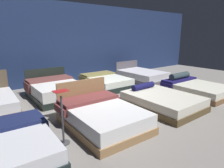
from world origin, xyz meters
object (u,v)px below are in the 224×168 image
bed_7 (142,76)px  bed_6 (106,82)px  bed_3 (195,88)px  bed_1 (102,116)px  bed_5 (55,90)px  bed_2 (162,101)px  price_sign (63,124)px  bed_0 (3,148)px

bed_7 → bed_6: bearing=179.0°
bed_3 → bed_6: bed_3 is taller
bed_1 → bed_5: bed_1 is taller
bed_1 → bed_3: (4.22, 0.05, -0.04)m
bed_1 → bed_3: 4.22m
bed_2 → bed_5: bearing=126.6°
bed_1 → bed_6: bed_1 is taller
bed_3 → price_sign: (-5.27, -0.23, 0.21)m
bed_2 → bed_6: (0.06, 2.91, 0.02)m
bed_3 → bed_7: bearing=89.1°
bed_6 → bed_5: bearing=-177.0°
bed_1 → bed_5: 2.76m
bed_2 → bed_5: bed_5 is taller
bed_0 → bed_1: 2.09m
bed_5 → price_sign: bearing=-108.2°
bed_5 → price_sign: 3.13m
bed_6 → bed_0: bearing=-144.7°
bed_5 → bed_7: bed_5 is taller
bed_6 → price_sign: size_ratio=1.84×
price_sign → bed_6: bearing=43.0°
bed_5 → bed_7: (4.31, 0.06, -0.06)m
bed_0 → bed_5: size_ratio=0.98×
bed_6 → bed_1: bearing=-126.0°
bed_3 → bed_6: size_ratio=1.06×
bed_1 → bed_6: bearing=54.1°
bed_7 → price_sign: size_ratio=2.01×
bed_1 → price_sign: price_sign is taller
bed_2 → bed_3: 2.11m
bed_2 → price_sign: (-3.16, -0.09, 0.22)m
bed_1 → bed_3: bearing=2.4°
bed_0 → bed_5: bed_5 is taller
bed_1 → bed_2: bed_1 is taller
bed_5 → bed_6: bed_5 is taller
bed_1 → price_sign: (-1.05, -0.18, 0.17)m
bed_3 → bed_7: bed_7 is taller
bed_0 → bed_3: bearing=3.9°
bed_5 → bed_6: size_ratio=1.00×
bed_1 → bed_5: size_ratio=1.04×
bed_3 → bed_5: 5.02m
bed_6 → bed_7: bearing=1.8°
bed_2 → price_sign: 3.17m
bed_6 → price_sign: (-3.22, -3.00, 0.20)m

